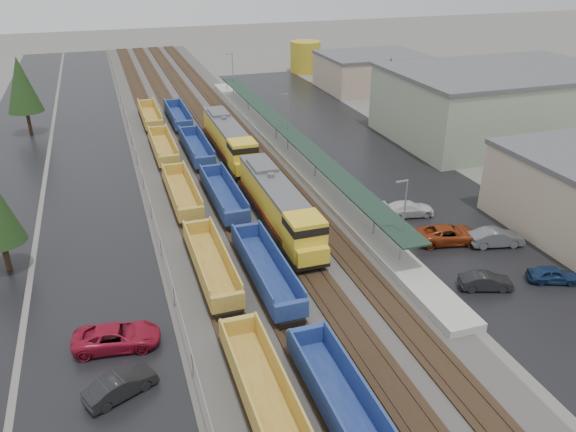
% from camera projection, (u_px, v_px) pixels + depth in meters
% --- Properties ---
extents(ballast_strip, '(20.00, 160.00, 0.08)m').
position_uv_depth(ballast_strip, '(202.00, 138.00, 79.26)').
color(ballast_strip, '#302D2B').
rests_on(ballast_strip, ground).
extents(trackbed, '(14.60, 160.00, 0.22)m').
position_uv_depth(trackbed, '(202.00, 137.00, 79.20)').
color(trackbed, black).
rests_on(trackbed, ground).
extents(west_parking_lot, '(10.00, 160.00, 0.02)m').
position_uv_depth(west_parking_lot, '(91.00, 150.00, 74.99)').
color(west_parking_lot, black).
rests_on(west_parking_lot, ground).
extents(west_road, '(9.00, 160.00, 0.02)m').
position_uv_depth(west_road, '(9.00, 158.00, 72.13)').
color(west_road, black).
rests_on(west_road, ground).
extents(east_commuter_lot, '(16.00, 100.00, 0.02)m').
position_uv_depth(east_commuter_lot, '(354.00, 146.00, 76.17)').
color(east_commuter_lot, black).
rests_on(east_commuter_lot, ground).
extents(station_platform, '(3.00, 80.00, 8.00)m').
position_uv_depth(station_platform, '(288.00, 149.00, 73.14)').
color(station_platform, '#9E9B93').
rests_on(station_platform, ground).
extents(chainlink_fence, '(0.08, 160.04, 2.02)m').
position_uv_depth(chainlink_fence, '(132.00, 137.00, 74.53)').
color(chainlink_fence, gray).
rests_on(chainlink_fence, ground).
extents(industrial_buildings, '(32.52, 75.30, 9.50)m').
position_uv_depth(industrial_buildings, '(495.00, 112.00, 76.12)').
color(industrial_buildings, tan).
rests_on(industrial_buildings, ground).
extents(distant_hills, '(301.00, 140.00, 25.20)m').
position_uv_depth(distant_hills, '(243.00, 14.00, 220.56)').
color(distant_hills, '#56644E').
rests_on(distant_hills, ground).
extents(tree_west_far, '(4.84, 4.84, 11.00)m').
position_uv_depth(tree_west_far, '(21.00, 85.00, 78.12)').
color(tree_west_far, '#332316').
rests_on(tree_west_far, ground).
extents(tree_east, '(4.40, 4.40, 10.00)m').
position_uv_depth(tree_east, '(389.00, 82.00, 82.73)').
color(tree_east, '#332316').
rests_on(tree_east, ground).
extents(locomotive_lead, '(3.03, 19.95, 4.52)m').
position_uv_depth(locomotive_lead, '(279.00, 205.00, 53.26)').
color(locomotive_lead, black).
rests_on(locomotive_lead, ground).
extents(locomotive_trail, '(3.03, 19.95, 4.52)m').
position_uv_depth(locomotive_trail, '(229.00, 140.00, 71.17)').
color(locomotive_trail, black).
rests_on(locomotive_trail, ground).
extents(well_string_yellow, '(2.55, 90.36, 2.26)m').
position_uv_depth(well_string_yellow, '(194.00, 224.00, 52.51)').
color(well_string_yellow, '#AF7B30').
rests_on(well_string_yellow, ground).
extents(well_string_blue, '(2.58, 92.21, 2.29)m').
position_uv_depth(well_string_blue, '(242.00, 228.00, 51.82)').
color(well_string_blue, navy).
rests_on(well_string_blue, ground).
extents(storage_tank, '(6.36, 6.36, 6.36)m').
position_uv_depth(storage_tank, '(305.00, 57.00, 119.00)').
color(storage_tank, gold).
rests_on(storage_tank, ground).
extents(parked_car_west_b, '(3.26, 4.69, 1.46)m').
position_uv_depth(parked_car_west_b, '(121.00, 386.00, 33.91)').
color(parked_car_west_b, black).
rests_on(parked_car_west_b, ground).
extents(parked_car_west_c, '(3.41, 6.10, 1.61)m').
position_uv_depth(parked_car_west_c, '(117.00, 337.00, 38.01)').
color(parked_car_west_c, maroon).
rests_on(parked_car_west_c, ground).
extents(parked_car_east_a, '(2.67, 4.41, 1.37)m').
position_uv_depth(parked_car_east_a, '(486.00, 281.00, 44.46)').
color(parked_car_east_a, black).
rests_on(parked_car_east_a, ground).
extents(parked_car_east_b, '(3.87, 6.32, 1.64)m').
position_uv_depth(parked_car_east_b, '(448.00, 234.00, 51.36)').
color(parked_car_east_b, maroon).
rests_on(parked_car_east_b, ground).
extents(parked_car_east_c, '(2.86, 5.42, 1.50)m').
position_uv_depth(parked_car_east_c, '(409.00, 209.00, 56.48)').
color(parked_car_east_c, silver).
rests_on(parked_car_east_c, ground).
extents(parked_car_east_d, '(2.94, 4.27, 1.35)m').
position_uv_depth(parked_car_east_d, '(553.00, 275.00, 45.39)').
color(parked_car_east_d, '#14284B').
rests_on(parked_car_east_d, ground).
extents(parked_car_east_e, '(2.68, 5.14, 1.61)m').
position_uv_depth(parked_car_east_e, '(496.00, 238.00, 50.83)').
color(parked_car_east_e, '#545759').
rests_on(parked_car_east_e, ground).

